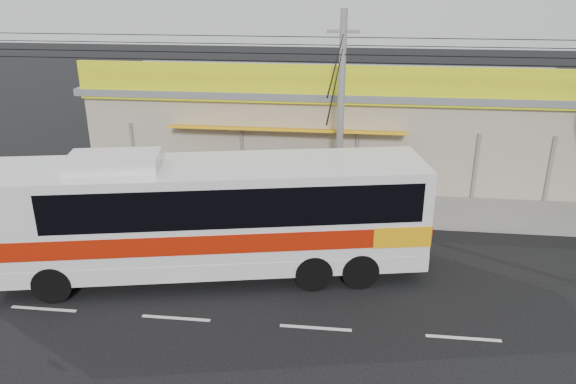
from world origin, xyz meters
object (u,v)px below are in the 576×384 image
(coach_bus, at_px, (217,211))
(utility_pole, at_px, (343,49))
(motorbike_dark, at_px, (116,175))
(motorbike_red, at_px, (190,192))

(coach_bus, bearing_deg, utility_pole, 43.07)
(motorbike_dark, distance_m, utility_pole, 11.86)
(coach_bus, relative_size, motorbike_red, 8.28)
(motorbike_dark, xyz_separation_m, utility_pole, (10.09, -1.84, 5.96))
(motorbike_dark, bearing_deg, utility_pole, -116.26)
(motorbike_red, xyz_separation_m, motorbike_dark, (-3.88, 1.51, 0.07))
(coach_bus, distance_m, utility_pole, 7.71)
(utility_pole, bearing_deg, motorbike_red, 176.92)
(coach_bus, relative_size, motorbike_dark, 8.18)
(motorbike_red, xyz_separation_m, utility_pole, (6.21, -0.33, 6.03))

